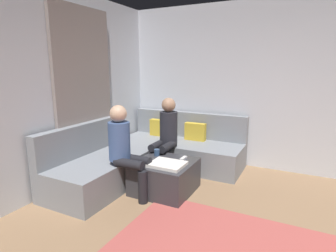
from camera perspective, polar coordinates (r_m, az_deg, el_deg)
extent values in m
cube|color=silver|center=(4.71, 25.92, 7.09)|extent=(6.00, 0.12, 2.70)
cube|color=gray|center=(4.25, -16.91, 5.99)|extent=(0.06, 1.10, 2.50)
cube|color=gray|center=(4.79, 2.58, -5.56)|extent=(2.10, 0.85, 0.42)
cube|color=gray|center=(5.00, 4.29, 0.33)|extent=(2.10, 0.14, 0.45)
cube|color=gray|center=(4.08, -13.15, -9.11)|extent=(0.85, 1.70, 0.42)
cube|color=gray|center=(4.18, -17.19, -2.57)|extent=(0.14, 1.70, 0.45)
cube|color=gold|center=(5.07, -1.74, -0.68)|extent=(0.36, 0.12, 0.36)
cube|color=gold|center=(4.78, 5.66, -1.52)|extent=(0.36, 0.12, 0.36)
cube|color=#333338|center=(3.80, -0.67, -10.39)|extent=(0.76, 0.76, 0.42)
cube|color=white|center=(3.58, -0.14, -7.93)|extent=(0.44, 0.36, 0.04)
cylinder|color=#334C72|center=(3.96, -2.32, -5.50)|extent=(0.08, 0.08, 0.10)
cube|color=white|center=(3.84, 3.24, -6.65)|extent=(0.05, 0.15, 0.02)
cylinder|color=black|center=(4.11, -1.27, -8.61)|extent=(0.12, 0.12, 0.42)
cylinder|color=black|center=(4.20, -3.47, -8.20)|extent=(0.12, 0.12, 0.42)
cylinder|color=black|center=(4.20, -0.01, -4.29)|extent=(0.12, 0.40, 0.12)
cylinder|color=black|center=(4.28, -2.17, -3.98)|extent=(0.12, 0.40, 0.12)
cylinder|color=#26262D|center=(4.34, 0.12, -0.30)|extent=(0.28, 0.28, 0.50)
sphere|color=tan|center=(4.28, 0.12, 4.40)|extent=(0.22, 0.22, 0.22)
cylinder|color=black|center=(3.65, -3.73, -11.44)|extent=(0.12, 0.12, 0.42)
cylinder|color=black|center=(3.51, -5.25, -12.47)|extent=(0.12, 0.12, 0.42)
cylinder|color=black|center=(3.65, -6.52, -6.94)|extent=(0.40, 0.12, 0.12)
cylinder|color=black|center=(3.51, -8.14, -7.78)|extent=(0.40, 0.12, 0.12)
cylinder|color=#3F598C|center=(3.62, -10.05, -3.08)|extent=(0.28, 0.28, 0.50)
sphere|color=#D8AD8C|center=(3.54, -10.27, 2.55)|extent=(0.22, 0.22, 0.22)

